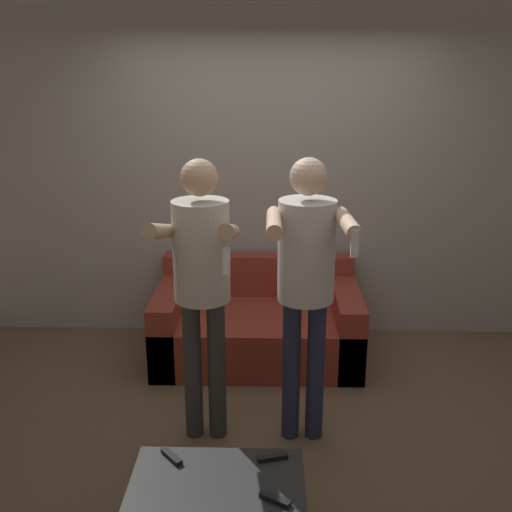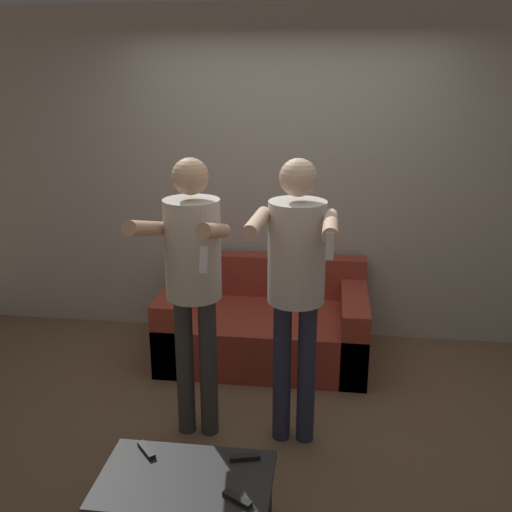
% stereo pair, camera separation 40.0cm
% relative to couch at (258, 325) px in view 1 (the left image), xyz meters
% --- Properties ---
extents(ground_plane, '(14.00, 14.00, 0.00)m').
position_rel_couch_xyz_m(ground_plane, '(0.11, -1.03, -0.25)').
color(ground_plane, brown).
extents(wall_back, '(6.40, 0.06, 2.70)m').
position_rel_couch_xyz_m(wall_back, '(0.11, 0.51, 1.10)').
color(wall_back, '#B7B2A8').
rests_on(wall_back, ground_plane).
extents(couch, '(1.58, 0.95, 0.73)m').
position_rel_couch_xyz_m(couch, '(0.00, 0.00, 0.00)').
color(couch, '#9E3828').
rests_on(couch, ground_plane).
extents(person_standing_left, '(0.45, 0.74, 1.75)m').
position_rel_couch_xyz_m(person_standing_left, '(-0.30, -1.13, 0.85)').
color(person_standing_left, '#383838').
rests_on(person_standing_left, ground_plane).
extents(person_standing_right, '(0.45, 0.77, 1.76)m').
position_rel_couch_xyz_m(person_standing_right, '(0.30, -1.13, 0.86)').
color(person_standing_right, '#282D47').
rests_on(person_standing_right, ground_plane).
extents(coffee_table, '(0.82, 0.52, 0.38)m').
position_rel_couch_xyz_m(coffee_table, '(-0.15, -2.05, 0.09)').
color(coffee_table, '#2D2D2D').
rests_on(coffee_table, ground_plane).
extents(remote_near, '(0.15, 0.11, 0.02)m').
position_rel_couch_xyz_m(remote_near, '(0.12, -2.17, 0.14)').
color(remote_near, black).
rests_on(remote_near, coffee_table).
extents(remote_mid, '(0.13, 0.14, 0.02)m').
position_rel_couch_xyz_m(remote_mid, '(-0.39, -1.88, 0.14)').
color(remote_mid, black).
rests_on(remote_mid, coffee_table).
extents(remote_far, '(0.15, 0.07, 0.02)m').
position_rel_couch_xyz_m(remote_far, '(0.11, -1.87, 0.14)').
color(remote_far, black).
rests_on(remote_far, coffee_table).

